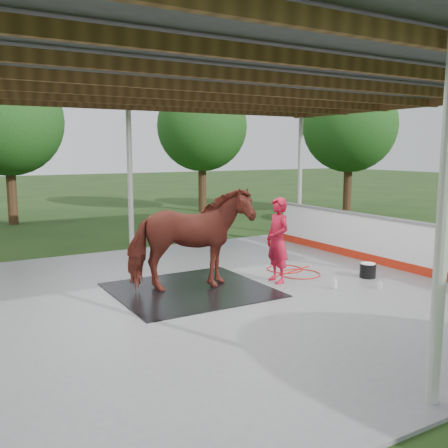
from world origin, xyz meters
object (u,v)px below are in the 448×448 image
handler (278,240)px  wash_bucket (368,270)px  horse (190,239)px  dasher_board (389,243)px

handler → wash_bucket: size_ratio=5.16×
horse → wash_bucket: bearing=-93.9°
dasher_board → horse: (-4.93, 0.50, 0.47)m
horse → handler: 1.87m
dasher_board → horse: horse is taller
wash_bucket → dasher_board: bearing=23.3°
handler → wash_bucket: handler is taller
dasher_board → horse: bearing=174.2°
dasher_board → wash_bucket: size_ratio=23.60×
dasher_board → handler: handler is taller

